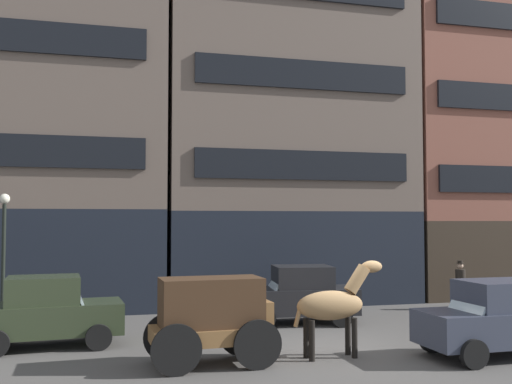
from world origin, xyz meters
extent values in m
plane|color=#4C4947|center=(0.00, 0.00, 0.00)|extent=(120.00, 120.00, 0.00)
cube|color=black|center=(-8.44, 9.59, 1.84)|extent=(9.72, 5.34, 3.67)
cube|color=#66564C|center=(-8.44, 9.59, 9.51)|extent=(9.72, 5.34, 11.66)
cube|color=black|center=(-8.44, 6.86, 5.62)|extent=(8.17, 0.12, 1.10)
cube|color=black|center=(-8.44, 6.86, 9.51)|extent=(8.17, 0.12, 1.10)
cube|color=black|center=(1.56, 9.59, 1.82)|extent=(9.99, 5.34, 3.63)
cube|color=#66564C|center=(1.56, 9.59, 8.81)|extent=(9.99, 5.34, 10.37)
cube|color=black|center=(1.56, 6.86, 5.36)|extent=(8.39, 0.12, 1.10)
cube|color=black|center=(1.56, 6.86, 8.81)|extent=(8.39, 0.12, 1.10)
cube|color=#33281E|center=(10.00, 9.59, 1.63)|extent=(6.60, 5.34, 3.25)
cube|color=brown|center=(10.00, 9.59, 8.40)|extent=(6.60, 5.34, 10.29)
cube|color=black|center=(10.00, 6.86, 4.97)|extent=(5.54, 0.12, 1.10)
cube|color=black|center=(10.00, 6.86, 8.40)|extent=(5.54, 0.12, 1.10)
cube|color=black|center=(10.00, 6.86, 11.83)|extent=(5.54, 0.12, 1.10)
cube|color=brown|center=(-3.31, -0.60, 0.70)|extent=(2.76, 1.42, 0.36)
cube|color=#3D2819|center=(-3.31, -0.60, 1.43)|extent=(2.34, 1.21, 1.10)
cube|color=brown|center=(-2.17, -0.55, 1.18)|extent=(0.45, 1.06, 0.50)
cylinder|color=black|center=(-2.45, 0.15, 0.55)|extent=(1.10, 0.13, 1.10)
cylinder|color=black|center=(-2.38, -1.27, 0.55)|extent=(1.10, 0.13, 1.10)
cylinder|color=black|center=(-4.24, 0.07, 0.55)|extent=(1.10, 0.13, 1.10)
cylinder|color=black|center=(-4.18, -1.35, 0.55)|extent=(1.10, 0.13, 1.10)
ellipsoid|color=#937047|center=(-0.41, -0.60, 1.25)|extent=(1.73, 0.68, 0.70)
cylinder|color=#937047|center=(0.31, -0.57, 1.85)|extent=(0.68, 0.35, 0.76)
ellipsoid|color=#937047|center=(0.71, -0.55, 2.15)|extent=(0.57, 0.27, 0.30)
cylinder|color=#937047|center=(-1.22, -0.64, 1.10)|extent=(0.27, 0.11, 0.65)
cylinder|color=black|center=(0.13, -0.39, 0.47)|extent=(0.14, 0.14, 0.95)
cylinder|color=black|center=(0.15, -0.75, 0.47)|extent=(0.14, 0.14, 0.95)
cylinder|color=black|center=(-0.97, -0.45, 0.47)|extent=(0.14, 0.14, 0.95)
cylinder|color=black|center=(-0.95, -0.80, 0.47)|extent=(0.14, 0.14, 0.95)
cube|color=#2D3823|center=(-7.07, 2.31, 0.73)|extent=(3.82, 1.89, 0.80)
cube|color=#2D3823|center=(-7.22, 2.30, 1.48)|extent=(1.91, 1.58, 0.70)
cube|color=silver|center=(-6.37, 2.37, 1.35)|extent=(0.44, 1.33, 0.56)
cylinder|color=black|center=(-5.94, 3.24, 0.33)|extent=(0.67, 0.23, 0.66)
cylinder|color=black|center=(-5.81, 1.57, 0.33)|extent=(0.67, 0.23, 0.66)
cylinder|color=black|center=(-8.33, 3.05, 0.33)|extent=(0.67, 0.23, 0.66)
cube|color=black|center=(0.29, 3.95, 0.73)|extent=(3.85, 1.99, 0.80)
cube|color=black|center=(0.44, 3.94, 1.48)|extent=(1.94, 1.62, 0.70)
cube|color=silver|center=(-0.41, 4.03, 1.35)|extent=(0.47, 1.34, 0.56)
cylinder|color=black|center=(-1.00, 3.25, 0.33)|extent=(0.68, 0.25, 0.66)
cylinder|color=black|center=(-0.82, 4.92, 0.33)|extent=(0.68, 0.25, 0.66)
cylinder|color=black|center=(1.39, 2.99, 0.33)|extent=(0.68, 0.25, 0.66)
cylinder|color=black|center=(1.57, 4.66, 0.33)|extent=(0.68, 0.25, 0.66)
cube|color=#333847|center=(3.46, -1.53, 0.73)|extent=(3.72, 1.66, 0.80)
cube|color=#333847|center=(3.61, -1.52, 1.48)|extent=(1.82, 1.47, 0.70)
cube|color=silver|center=(2.76, -1.54, 1.35)|extent=(0.36, 1.32, 0.56)
cylinder|color=black|center=(2.28, -2.39, 0.33)|extent=(0.66, 0.19, 0.66)
cylinder|color=black|center=(2.25, -0.71, 0.33)|extent=(0.66, 0.19, 0.66)
cylinder|color=black|center=(6.94, 5.25, 0.42)|extent=(0.16, 0.16, 0.85)
cylinder|color=black|center=(7.14, 5.25, 0.42)|extent=(0.16, 0.16, 0.85)
cylinder|color=black|center=(7.04, 5.25, 1.16)|extent=(0.43, 0.43, 0.62)
sphere|color=tan|center=(7.04, 5.25, 1.60)|extent=(0.22, 0.22, 0.22)
cylinder|color=black|center=(7.04, 5.25, 1.70)|extent=(0.28, 0.28, 0.02)
cylinder|color=black|center=(7.04, 5.25, 1.75)|extent=(0.18, 0.18, 0.09)
cylinder|color=black|center=(-8.75, 5.71, 1.90)|extent=(0.12, 0.12, 3.80)
sphere|color=silver|center=(-8.75, 5.71, 3.96)|extent=(0.32, 0.32, 0.32)
camera|label=1|loc=(-5.61, -13.79, 3.30)|focal=40.78mm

